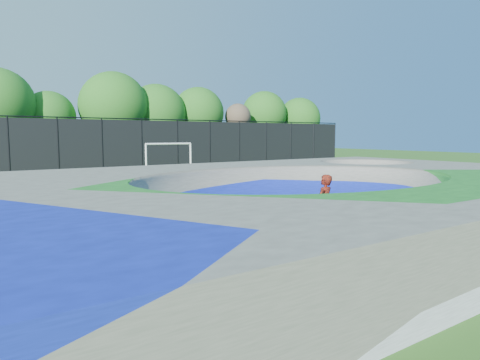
% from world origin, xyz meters
% --- Properties ---
extents(ground, '(120.00, 120.00, 0.00)m').
position_xyz_m(ground, '(0.00, 0.00, 0.00)').
color(ground, '#2A5818').
rests_on(ground, ground).
extents(skate_deck, '(22.00, 14.00, 1.50)m').
position_xyz_m(skate_deck, '(0.00, 0.00, 0.75)').
color(skate_deck, gray).
rests_on(skate_deck, ground).
extents(skater, '(0.72, 0.58, 1.71)m').
position_xyz_m(skater, '(-0.83, -1.93, 0.86)').
color(skater, '#AF260E').
rests_on(skater, ground).
extents(skateboard, '(0.81, 0.44, 0.05)m').
position_xyz_m(skateboard, '(-0.83, -1.93, 0.03)').
color(skateboard, black).
rests_on(skateboard, ground).
extents(soccer_goal, '(3.42, 0.12, 2.26)m').
position_xyz_m(soccer_goal, '(3.18, 16.58, 1.57)').
color(soccer_goal, white).
rests_on(soccer_goal, ground).
extents(fence, '(48.09, 0.09, 4.04)m').
position_xyz_m(fence, '(0.00, 21.00, 2.10)').
color(fence, black).
rests_on(fence, ground).
extents(treeline, '(52.57, 6.75, 8.17)m').
position_xyz_m(treeline, '(0.40, 26.48, 4.82)').
color(treeline, '#423521').
rests_on(treeline, ground).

